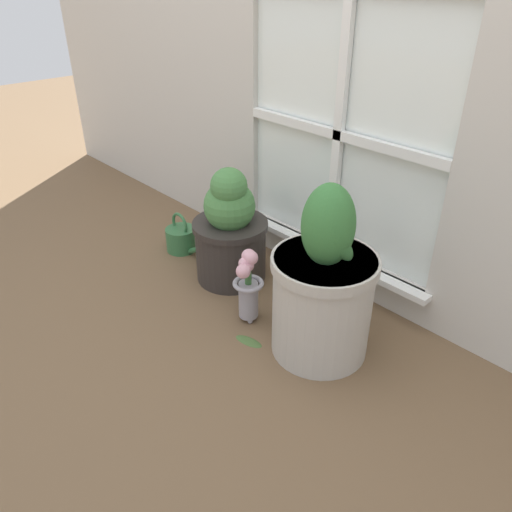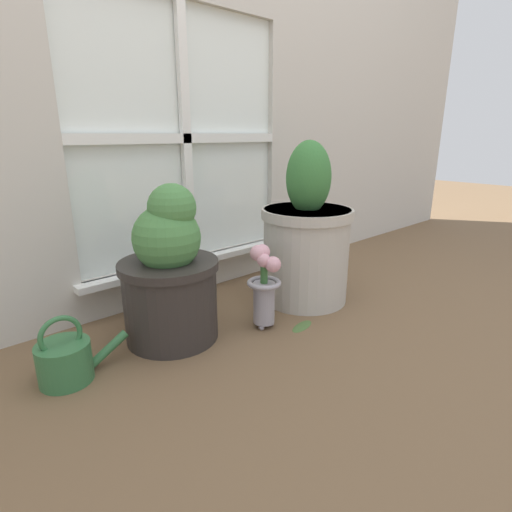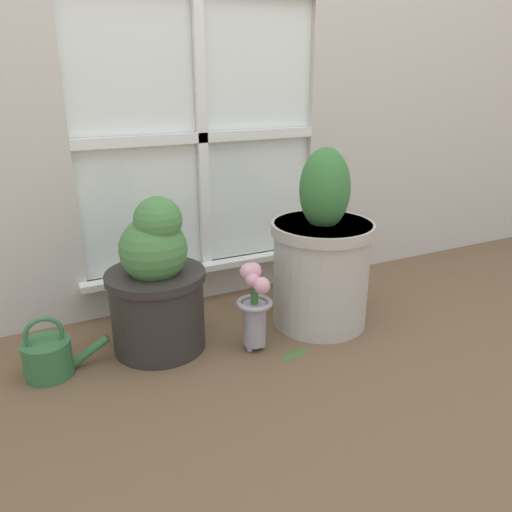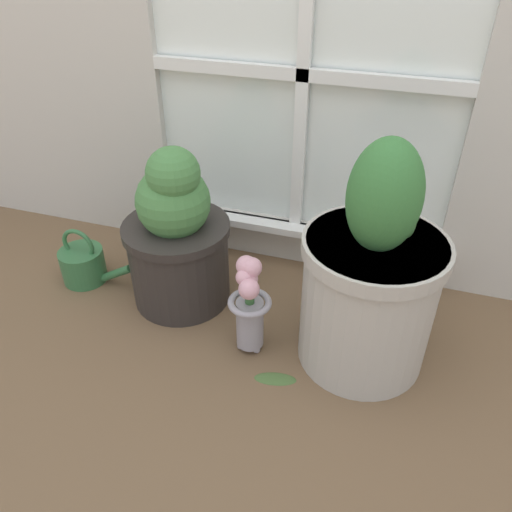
% 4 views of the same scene
% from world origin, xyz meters
% --- Properties ---
extents(ground_plane, '(10.00, 10.00, 0.00)m').
position_xyz_m(ground_plane, '(0.00, 0.00, 0.00)').
color(ground_plane, brown).
extents(potted_plant_left, '(0.31, 0.31, 0.50)m').
position_xyz_m(potted_plant_left, '(-0.28, 0.24, 0.22)').
color(potted_plant_left, '#2D2826').
rests_on(potted_plant_left, ground_plane).
extents(potted_plant_right, '(0.35, 0.35, 0.62)m').
position_xyz_m(potted_plant_right, '(0.28, 0.16, 0.25)').
color(potted_plant_right, '#B7B2A8').
rests_on(potted_plant_right, ground_plane).
extents(flower_vase, '(0.12, 0.12, 0.29)m').
position_xyz_m(flower_vase, '(-0.01, 0.09, 0.16)').
color(flower_vase, '#99939E').
rests_on(flower_vase, ground_plane).
extents(watering_can, '(0.25, 0.14, 0.19)m').
position_xyz_m(watering_can, '(-0.62, 0.22, 0.06)').
color(watering_can, '#336B3D').
rests_on(watering_can, ground_plane).
extents(fallen_leaf, '(0.12, 0.07, 0.01)m').
position_xyz_m(fallen_leaf, '(0.09, -0.00, 0.00)').
color(fallen_leaf, '#476633').
rests_on(fallen_leaf, ground_plane).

